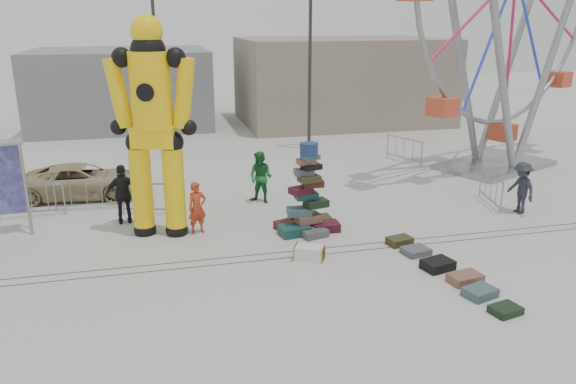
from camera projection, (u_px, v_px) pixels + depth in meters
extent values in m
plane|color=#9E9E99|center=(333.00, 263.00, 14.87)|extent=(90.00, 90.00, 0.00)
cube|color=#47443F|center=(326.00, 254.00, 15.42)|extent=(40.00, 0.04, 0.01)
cube|color=#47443F|center=(322.00, 248.00, 15.79)|extent=(40.00, 0.04, 0.01)
cube|color=gray|center=(341.00, 80.00, 34.24)|extent=(12.00, 8.00, 5.00)
cube|color=gray|center=(122.00, 88.00, 33.24)|extent=(10.00, 8.00, 4.40)
cylinder|color=#2D2D30|center=(310.00, 66.00, 26.39)|extent=(0.16, 0.16, 8.00)
cylinder|color=#2D2D30|center=(157.00, 66.00, 26.66)|extent=(0.16, 0.16, 8.00)
cube|color=#174540|center=(295.00, 230.00, 16.73)|extent=(0.98, 0.75, 0.29)
cube|color=#45121D|center=(325.00, 226.00, 17.06)|extent=(0.85, 0.60, 0.27)
cube|color=#411E14|center=(288.00, 225.00, 17.23)|extent=(0.91, 0.75, 0.24)
cube|color=#37361B|center=(318.00, 221.00, 17.56)|extent=(0.83, 0.59, 0.27)
cube|color=#515558|center=(314.00, 233.00, 16.60)|extent=(0.87, 0.70, 0.22)
cube|color=black|center=(301.00, 220.00, 17.60)|extent=(0.74, 0.51, 0.24)
cube|color=brown|center=(308.00, 218.00, 16.96)|extent=(0.87, 0.68, 0.24)
cube|color=#41595D|center=(299.00, 212.00, 16.83)|extent=(0.75, 0.54, 0.22)
cube|color=black|center=(316.00, 203.00, 16.89)|extent=(0.78, 0.62, 0.22)
cube|color=#174540|center=(306.00, 196.00, 16.91)|extent=(0.69, 0.49, 0.20)
cube|color=#45121D|center=(301.00, 190.00, 16.74)|extent=(0.76, 0.64, 0.20)
cube|color=#411E14|center=(313.00, 183.00, 16.75)|extent=(0.63, 0.45, 0.20)
cube|color=#37361B|center=(309.00, 179.00, 16.54)|extent=(0.70, 0.55, 0.18)
cube|color=#515558|center=(304.00, 172.00, 16.58)|extent=(0.61, 0.45, 0.18)
cube|color=black|center=(311.00, 167.00, 16.51)|extent=(0.63, 0.51, 0.16)
cube|color=brown|center=(306.00, 162.00, 16.47)|extent=(0.54, 0.37, 0.16)
cube|color=#41595D|center=(310.00, 157.00, 16.37)|extent=(0.59, 0.47, 0.13)
cylinder|color=navy|center=(309.00, 149.00, 16.32)|extent=(0.53, 0.53, 0.36)
sphere|color=black|center=(145.00, 229.00, 16.83)|extent=(0.67, 0.67, 0.67)
cylinder|color=yellow|center=(142.00, 189.00, 16.45)|extent=(0.61, 0.61, 2.80)
sphere|color=black|center=(138.00, 142.00, 16.03)|extent=(0.70, 0.70, 0.70)
sphere|color=black|center=(177.00, 230.00, 16.80)|extent=(0.67, 0.67, 0.67)
cylinder|color=yellow|center=(174.00, 189.00, 16.42)|extent=(0.61, 0.61, 2.80)
sphere|color=black|center=(171.00, 142.00, 16.00)|extent=(0.70, 0.70, 0.70)
cube|color=yellow|center=(154.00, 136.00, 15.96)|extent=(1.37, 1.01, 0.61)
cylinder|color=yellow|center=(151.00, 90.00, 15.57)|extent=(1.14, 1.14, 2.10)
sphere|color=black|center=(148.00, 51.00, 15.26)|extent=(0.96, 0.96, 0.96)
sphere|color=yellow|center=(147.00, 31.00, 15.10)|extent=(0.88, 0.88, 0.88)
sphere|color=black|center=(122.00, 57.00, 15.33)|extent=(0.56, 0.56, 0.56)
cylinder|color=yellow|center=(118.00, 93.00, 15.63)|extent=(0.82, 0.63, 1.97)
sphere|color=black|center=(118.00, 127.00, 15.92)|extent=(0.46, 0.46, 0.46)
sphere|color=black|center=(176.00, 58.00, 15.28)|extent=(0.56, 0.56, 0.56)
cylinder|color=yellow|center=(184.00, 93.00, 15.57)|extent=(0.82, 0.63, 1.97)
sphere|color=black|center=(189.00, 127.00, 15.85)|extent=(0.46, 0.46, 0.46)
cube|color=gray|center=(494.00, 165.00, 24.30)|extent=(5.72, 4.71, 0.20)
cylinder|color=gray|center=(502.00, 78.00, 21.55)|extent=(3.27, 1.66, 8.03)
cylinder|color=gray|center=(546.00, 74.00, 23.39)|extent=(3.27, 1.66, 8.03)
cylinder|color=gray|center=(463.00, 75.00, 22.90)|extent=(3.27, 1.66, 8.03)
cylinder|color=gray|center=(507.00, 70.00, 24.74)|extent=(3.27, 1.66, 8.03)
cube|color=#BC4228|center=(498.00, 133.00, 23.89)|extent=(1.17, 1.17, 0.69)
cylinder|color=gray|center=(26.00, 187.00, 16.64)|extent=(0.09, 0.09, 2.79)
cube|color=silver|center=(309.00, 253.00, 15.03)|extent=(0.91, 0.76, 0.37)
cube|color=#37361B|center=(400.00, 241.00, 16.03)|extent=(0.78, 0.61, 0.22)
cube|color=#515558|center=(416.00, 251.00, 15.40)|extent=(0.80, 0.70, 0.18)
cube|color=black|center=(438.00, 265.00, 14.47)|extent=(0.90, 0.76, 0.25)
cube|color=brown|center=(465.00, 278.00, 13.75)|extent=(0.88, 0.65, 0.22)
cube|color=#41595D|center=(480.00, 292.00, 13.06)|extent=(0.85, 0.73, 0.21)
cube|color=black|center=(505.00, 310.00, 12.32)|extent=(0.74, 0.62, 0.17)
imported|color=#A93418|center=(197.00, 208.00, 16.70)|extent=(0.67, 0.56, 1.59)
imported|color=#19662A|center=(261.00, 177.00, 19.44)|extent=(1.12, 1.09, 1.81)
imported|color=black|center=(124.00, 194.00, 17.46)|extent=(1.15, 0.56, 1.90)
imported|color=#22232E|center=(521.00, 188.00, 18.41)|extent=(0.73, 1.16, 1.73)
imported|color=tan|center=(82.00, 181.00, 20.08)|extent=(4.52, 2.47, 1.20)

